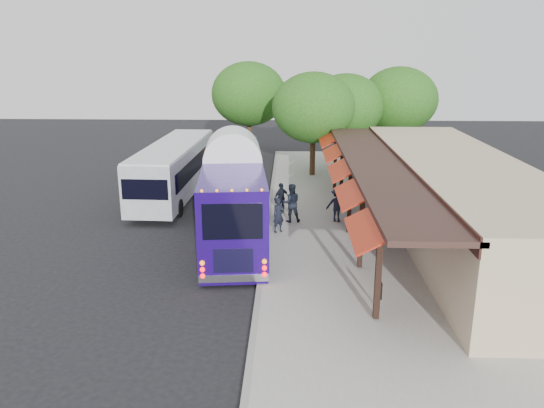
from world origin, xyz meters
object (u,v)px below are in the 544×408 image
(ped_b, at_px, (291,203))
(ped_d, at_px, (337,205))
(coach_bus, at_px, (233,190))
(ped_a, at_px, (279,215))
(city_bus, at_px, (174,168))
(sign_board, at_px, (380,290))
(ped_c, at_px, (281,198))

(ped_b, xyz_separation_m, ped_d, (2.23, 0.13, -0.11))
(coach_bus, xyz_separation_m, ped_b, (2.62, 1.40, -0.97))
(ped_a, bearing_deg, ped_d, -2.06)
(city_bus, relative_size, sign_board, 11.31)
(ped_b, xyz_separation_m, ped_c, (-0.49, 1.44, -0.16))
(ped_a, height_order, ped_d, ped_d)
(ped_c, xyz_separation_m, sign_board, (3.30, -10.44, -0.10))
(ped_a, bearing_deg, coach_bus, 142.44)
(ped_c, xyz_separation_m, ped_d, (2.72, -1.31, 0.05))
(ped_b, distance_m, sign_board, 9.43)
(city_bus, bearing_deg, coach_bus, -55.57)
(coach_bus, relative_size, ped_c, 7.77)
(city_bus, xyz_separation_m, sign_board, (9.49, -13.98, -0.85))
(ped_b, bearing_deg, ped_d, 175.15)
(coach_bus, height_order, ped_c, coach_bus)
(ped_c, bearing_deg, ped_a, 48.52)
(ped_c, bearing_deg, ped_d, 114.36)
(city_bus, height_order, ped_c, city_bus)
(coach_bus, xyz_separation_m, sign_board, (5.43, -7.60, -1.22))
(sign_board, bearing_deg, city_bus, 119.89)
(city_bus, xyz_separation_m, ped_b, (6.68, -4.98, -0.60))
(ped_a, distance_m, ped_b, 1.66)
(coach_bus, bearing_deg, city_bus, 116.84)
(ped_c, height_order, ped_d, ped_d)
(ped_a, relative_size, ped_d, 0.96)
(ped_a, xyz_separation_m, ped_b, (0.57, 1.55, 0.14))
(city_bus, distance_m, ped_b, 8.35)
(ped_a, distance_m, sign_board, 8.18)
(ped_a, relative_size, ped_b, 0.85)
(coach_bus, distance_m, city_bus, 7.56)
(city_bus, distance_m, ped_c, 7.17)
(ped_b, distance_m, ped_d, 2.24)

